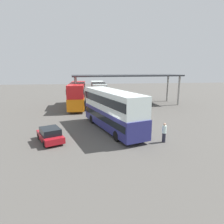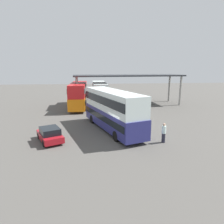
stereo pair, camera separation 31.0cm
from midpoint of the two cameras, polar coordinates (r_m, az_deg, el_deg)
The scene contains 7 objects.
ground_plane at distance 19.15m, azimuth 2.58°, elevation -7.89°, with size 140.00×140.00×0.00m, color #514E4A.
double_decker_main at distance 21.49m, azimuth -0.43°, elevation 0.97°, with size 5.77×11.28×4.33m.
parked_hatchback at distance 19.25m, azimuth -17.90°, elevation -6.28°, with size 3.04×3.99×1.35m.
double_decker_near_canopy at distance 34.95m, azimuth -10.22°, elevation 5.15°, with size 2.84×11.62×4.20m.
double_decker_mid_row at distance 36.88m, azimuth -4.23°, elevation 5.64°, with size 2.51×10.80×4.14m.
depot_canopy at distance 36.56m, azimuth 4.14°, elevation 10.11°, with size 20.23×7.08×5.53m.
pedestrian_waiting at distance 18.71m, azimuth 14.39°, elevation -5.81°, with size 0.38×0.38×1.82m.
Camera 1 is at (-3.35, -17.64, 6.68)m, focal length 31.60 mm.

